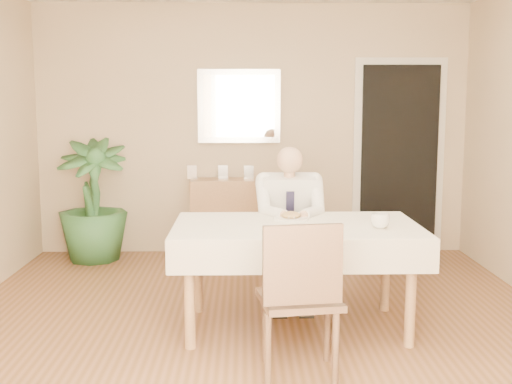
{
  "coord_description": "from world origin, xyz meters",
  "views": [
    {
      "loc": [
        -0.09,
        -4.26,
        1.61
      ],
      "look_at": [
        0.0,
        0.35,
        0.95
      ],
      "focal_mm": 45.0,
      "sensor_mm": 36.0,
      "label": 1
    }
  ],
  "objects_px": {
    "dining_table": "(296,236)",
    "coffee_mug": "(380,221)",
    "chair_near": "(301,291)",
    "potted_palm": "(93,200)",
    "seated_man": "(290,217)",
    "chair_far": "(288,235)",
    "sideboard": "(239,217)"
  },
  "relations": [
    {
      "from": "coffee_mug",
      "to": "dining_table",
      "type": "bearing_deg",
      "value": 165.08
    },
    {
      "from": "coffee_mug",
      "to": "potted_palm",
      "type": "relative_size",
      "value": 0.1
    },
    {
      "from": "chair_near",
      "to": "sideboard",
      "type": "xyz_separation_m",
      "value": [
        -0.37,
        3.05,
        -0.13
      ]
    },
    {
      "from": "dining_table",
      "to": "seated_man",
      "type": "distance_m",
      "value": 0.59
    },
    {
      "from": "potted_palm",
      "to": "coffee_mug",
      "type": "bearing_deg",
      "value": -41.35
    },
    {
      "from": "potted_palm",
      "to": "sideboard",
      "type": "bearing_deg",
      "value": 7.08
    },
    {
      "from": "chair_near",
      "to": "potted_palm",
      "type": "bearing_deg",
      "value": 114.33
    },
    {
      "from": "chair_near",
      "to": "sideboard",
      "type": "relative_size",
      "value": 0.94
    },
    {
      "from": "dining_table",
      "to": "potted_palm",
      "type": "xyz_separation_m",
      "value": [
        -1.89,
        2.0,
        -0.05
      ]
    },
    {
      "from": "chair_near",
      "to": "sideboard",
      "type": "distance_m",
      "value": 3.08
    },
    {
      "from": "seated_man",
      "to": "potted_palm",
      "type": "bearing_deg",
      "value": 143.26
    },
    {
      "from": "coffee_mug",
      "to": "potted_palm",
      "type": "bearing_deg",
      "value": 138.65
    },
    {
      "from": "chair_near",
      "to": "coffee_mug",
      "type": "xyz_separation_m",
      "value": [
        0.6,
        0.72,
        0.27
      ]
    },
    {
      "from": "chair_near",
      "to": "potted_palm",
      "type": "xyz_separation_m",
      "value": [
        -1.84,
        2.87,
        0.08
      ]
    },
    {
      "from": "chair_near",
      "to": "potted_palm",
      "type": "height_order",
      "value": "potted_palm"
    },
    {
      "from": "chair_near",
      "to": "coffee_mug",
      "type": "bearing_deg",
      "value": 41.67
    },
    {
      "from": "dining_table",
      "to": "coffee_mug",
      "type": "distance_m",
      "value": 0.59
    },
    {
      "from": "dining_table",
      "to": "seated_man",
      "type": "xyz_separation_m",
      "value": [
        0.0,
        0.59,
        0.02
      ]
    },
    {
      "from": "seated_man",
      "to": "potted_palm",
      "type": "height_order",
      "value": "seated_man"
    },
    {
      "from": "dining_table",
      "to": "chair_far",
      "type": "relative_size",
      "value": 1.95
    },
    {
      "from": "chair_far",
      "to": "coffee_mug",
      "type": "xyz_separation_m",
      "value": [
        0.56,
        -1.03,
        0.31
      ]
    },
    {
      "from": "potted_palm",
      "to": "seated_man",
      "type": "bearing_deg",
      "value": -36.74
    },
    {
      "from": "coffee_mug",
      "to": "sideboard",
      "type": "distance_m",
      "value": 2.56
    },
    {
      "from": "dining_table",
      "to": "chair_far",
      "type": "height_order",
      "value": "chair_far"
    },
    {
      "from": "seated_man",
      "to": "potted_palm",
      "type": "relative_size",
      "value": 1.01
    },
    {
      "from": "dining_table",
      "to": "potted_palm",
      "type": "height_order",
      "value": "potted_palm"
    },
    {
      "from": "coffee_mug",
      "to": "sideboard",
      "type": "bearing_deg",
      "value": 112.59
    },
    {
      "from": "seated_man",
      "to": "coffee_mug",
      "type": "relative_size",
      "value": 9.87
    },
    {
      "from": "seated_man",
      "to": "sideboard",
      "type": "relative_size",
      "value": 1.24
    },
    {
      "from": "dining_table",
      "to": "coffee_mug",
      "type": "relative_size",
      "value": 13.61
    },
    {
      "from": "dining_table",
      "to": "sideboard",
      "type": "distance_m",
      "value": 2.24
    },
    {
      "from": "coffee_mug",
      "to": "sideboard",
      "type": "height_order",
      "value": "coffee_mug"
    }
  ]
}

